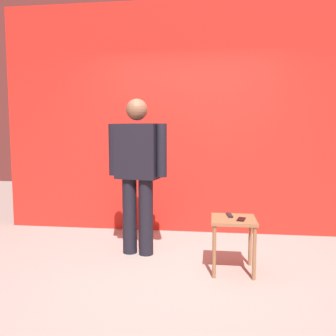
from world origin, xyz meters
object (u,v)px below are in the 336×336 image
(tv_remote, at_px, (229,215))
(side_table, at_px, (233,228))
(standing_person, at_px, (137,168))
(cell_phone, at_px, (241,219))

(tv_remote, bearing_deg, side_table, -74.16)
(side_table, distance_m, tv_remote, 0.14)
(standing_person, distance_m, cell_phone, 1.28)
(standing_person, height_order, side_table, standing_person)
(standing_person, height_order, tv_remote, standing_person)
(side_table, bearing_deg, cell_phone, -36.61)
(standing_person, relative_size, tv_remote, 10.29)
(side_table, height_order, tv_remote, tv_remote)
(standing_person, bearing_deg, cell_phone, -21.58)
(cell_phone, xyz_separation_m, tv_remote, (-0.11, 0.14, 0.01))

